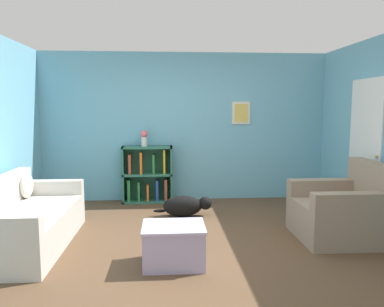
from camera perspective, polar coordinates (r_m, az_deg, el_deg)
ground_plane at (r=4.72m, az=0.35°, el=-13.37°), size 14.00×14.00×0.00m
wall_back at (r=6.68m, az=-1.09°, el=4.06°), size 5.60×0.13×2.60m
couch at (r=4.91m, az=-24.27°, el=-9.52°), size 0.89×1.93×0.81m
bookshelf at (r=6.58m, az=-6.78°, el=-3.35°), size 0.86×0.29×0.98m
recliner_chair at (r=5.12m, az=22.11°, el=-8.23°), size 1.03×0.99×0.97m
coffee_table at (r=4.03m, az=-2.82°, el=-13.54°), size 0.65×0.53×0.43m
dog at (r=5.73m, az=-1.03°, el=-7.96°), size 0.89×0.28×0.32m
vase at (r=6.48m, az=-7.32°, el=2.47°), size 0.13×0.13×0.28m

